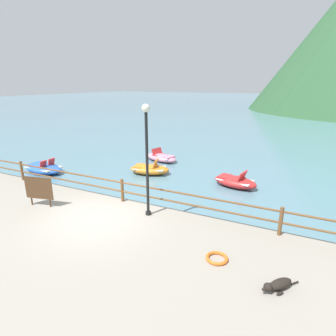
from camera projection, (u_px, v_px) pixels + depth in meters
name	position (u px, v px, depth m)	size (l,w,h in m)	color
ground_plane	(260.00, 115.00, 44.37)	(200.00, 200.00, 0.00)	slate
promenade_dock	(49.00, 255.00, 8.02)	(28.00, 8.00, 0.40)	gray
dock_railing	(122.00, 188.00, 11.01)	(23.92, 0.12, 0.95)	brown
lamp_post	(147.00, 151.00, 9.35)	(0.28, 0.28, 3.96)	black
sign_board	(39.00, 188.00, 10.54)	(1.16, 0.29, 1.19)	silver
dog_resting	(278.00, 285.00, 6.38)	(0.78, 0.83, 0.26)	black
life_ring	(217.00, 258.00, 7.47)	(0.61, 0.61, 0.09)	orange
pedal_boat_0	(149.00, 169.00, 15.72)	(2.47, 1.75, 0.87)	orange
pedal_boat_1	(235.00, 181.00, 13.75)	(2.35, 1.51, 0.87)	red
pedal_boat_2	(161.00, 157.00, 18.33)	(2.64, 1.73, 0.83)	pink
pedal_boat_3	(44.00, 168.00, 15.97)	(2.59, 1.50, 0.85)	blue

